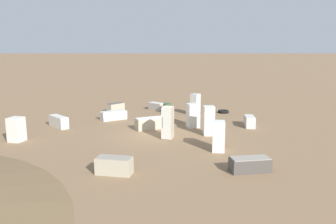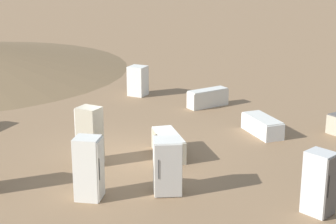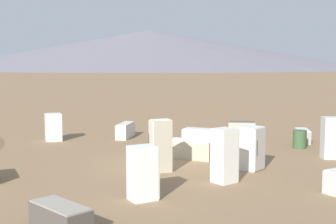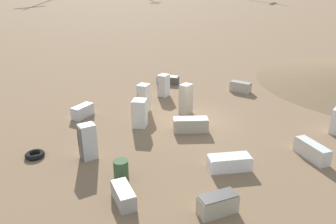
{
  "view_description": "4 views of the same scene",
  "coord_description": "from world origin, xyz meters",
  "px_view_note": "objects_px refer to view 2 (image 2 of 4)",
  "views": [
    {
      "loc": [
        19.92,
        0.7,
        5.2
      ],
      "look_at": [
        -1.39,
        0.87,
        1.14
      ],
      "focal_mm": 35.0,
      "sensor_mm": 36.0,
      "label": 1
    },
    {
      "loc": [
        -4.68,
        17.2,
        6.9
      ],
      "look_at": [
        -1.45,
        0.36,
        1.76
      ],
      "focal_mm": 60.0,
      "sensor_mm": 36.0,
      "label": 2
    },
    {
      "loc": [
        10.76,
        14.61,
        3.99
      ],
      "look_at": [
        -0.78,
        -1.21,
        1.91
      ],
      "focal_mm": 50.0,
      "sensor_mm": 36.0,
      "label": 3
    },
    {
      "loc": [
        -17.09,
        -5.67,
        7.9
      ],
      "look_at": [
        -1.29,
        1.06,
        0.91
      ],
      "focal_mm": 35.0,
      "sensor_mm": 36.0,
      "label": 4
    }
  ],
  "objects_px": {
    "discarded_fridge_1": "(89,168)",
    "discarded_fridge_13": "(320,183)",
    "discarded_fridge_5": "(167,166)",
    "discarded_fridge_4": "(90,136)",
    "discarded_fridge_6": "(168,145)",
    "discarded_fridge_8": "(138,81)",
    "discarded_fridge_12": "(262,126)",
    "discarded_fridge_3": "(208,98)"
  },
  "relations": [
    {
      "from": "discarded_fridge_4",
      "to": "discarded_fridge_12",
      "type": "xyz_separation_m",
      "value": [
        -5.44,
        -4.07,
        -0.63
      ]
    },
    {
      "from": "discarded_fridge_3",
      "to": "discarded_fridge_5",
      "type": "height_order",
      "value": "discarded_fridge_5"
    },
    {
      "from": "discarded_fridge_1",
      "to": "discarded_fridge_5",
      "type": "height_order",
      "value": "discarded_fridge_1"
    },
    {
      "from": "discarded_fridge_1",
      "to": "discarded_fridge_6",
      "type": "bearing_deg",
      "value": 155.78
    },
    {
      "from": "discarded_fridge_5",
      "to": "discarded_fridge_13",
      "type": "height_order",
      "value": "discarded_fridge_13"
    },
    {
      "from": "discarded_fridge_5",
      "to": "discarded_fridge_13",
      "type": "bearing_deg",
      "value": 157.6
    },
    {
      "from": "discarded_fridge_1",
      "to": "discarded_fridge_12",
      "type": "height_order",
      "value": "discarded_fridge_1"
    },
    {
      "from": "discarded_fridge_5",
      "to": "discarded_fridge_6",
      "type": "relative_size",
      "value": 0.79
    },
    {
      "from": "discarded_fridge_3",
      "to": "discarded_fridge_5",
      "type": "bearing_deg",
      "value": 136.59
    },
    {
      "from": "discarded_fridge_4",
      "to": "discarded_fridge_6",
      "type": "bearing_deg",
      "value": -45.72
    },
    {
      "from": "discarded_fridge_3",
      "to": "discarded_fridge_6",
      "type": "xyz_separation_m",
      "value": [
        0.58,
        6.26,
        0.0
      ]
    },
    {
      "from": "discarded_fridge_4",
      "to": "discarded_fridge_13",
      "type": "bearing_deg",
      "value": -89.55
    },
    {
      "from": "discarded_fridge_1",
      "to": "discarded_fridge_8",
      "type": "xyz_separation_m",
      "value": [
        1.36,
        -11.27,
        -0.21
      ]
    },
    {
      "from": "discarded_fridge_4",
      "to": "discarded_fridge_8",
      "type": "bearing_deg",
      "value": 21.81
    },
    {
      "from": "discarded_fridge_1",
      "to": "discarded_fridge_12",
      "type": "distance_m",
      "value": 8.08
    },
    {
      "from": "discarded_fridge_4",
      "to": "discarded_fridge_5",
      "type": "distance_m",
      "value": 3.39
    },
    {
      "from": "discarded_fridge_3",
      "to": "discarded_fridge_8",
      "type": "xyz_separation_m",
      "value": [
        3.49,
        -1.3,
        0.32
      ]
    },
    {
      "from": "discarded_fridge_3",
      "to": "discarded_fridge_4",
      "type": "xyz_separation_m",
      "value": [
        2.96,
        7.42,
        0.57
      ]
    },
    {
      "from": "discarded_fridge_5",
      "to": "discarded_fridge_6",
      "type": "xyz_separation_m",
      "value": [
        0.53,
        -2.9,
        -0.42
      ]
    },
    {
      "from": "discarded_fridge_8",
      "to": "discarded_fridge_1",
      "type": "bearing_deg",
      "value": -68.11
    },
    {
      "from": "discarded_fridge_3",
      "to": "discarded_fridge_4",
      "type": "height_order",
      "value": "discarded_fridge_4"
    },
    {
      "from": "discarded_fridge_13",
      "to": "discarded_fridge_8",
      "type": "bearing_deg",
      "value": -109.94
    },
    {
      "from": "discarded_fridge_4",
      "to": "discarded_fridge_13",
      "type": "relative_size",
      "value": 1.1
    },
    {
      "from": "discarded_fridge_12",
      "to": "discarded_fridge_13",
      "type": "relative_size",
      "value": 1.16
    },
    {
      "from": "discarded_fridge_8",
      "to": "discarded_fridge_12",
      "type": "relative_size",
      "value": 0.69
    },
    {
      "from": "discarded_fridge_4",
      "to": "discarded_fridge_12",
      "type": "height_order",
      "value": "discarded_fridge_4"
    },
    {
      "from": "discarded_fridge_5",
      "to": "discarded_fridge_12",
      "type": "height_order",
      "value": "discarded_fridge_5"
    },
    {
      "from": "discarded_fridge_6",
      "to": "discarded_fridge_5",
      "type": "bearing_deg",
      "value": -105.32
    },
    {
      "from": "discarded_fridge_8",
      "to": "discarded_fridge_12",
      "type": "distance_m",
      "value": 7.58
    },
    {
      "from": "discarded_fridge_4",
      "to": "discarded_fridge_6",
      "type": "height_order",
      "value": "discarded_fridge_4"
    },
    {
      "from": "discarded_fridge_4",
      "to": "discarded_fridge_8",
      "type": "distance_m",
      "value": 8.74
    },
    {
      "from": "discarded_fridge_4",
      "to": "discarded_fridge_6",
      "type": "relative_size",
      "value": 0.93
    },
    {
      "from": "discarded_fridge_6",
      "to": "discarded_fridge_13",
      "type": "distance_m",
      "value": 5.85
    },
    {
      "from": "discarded_fridge_5",
      "to": "discarded_fridge_12",
      "type": "bearing_deg",
      "value": -128.6
    },
    {
      "from": "discarded_fridge_12",
      "to": "discarded_fridge_6",
      "type": "bearing_deg",
      "value": 11.6
    },
    {
      "from": "discarded_fridge_1",
      "to": "discarded_fridge_12",
      "type": "relative_size",
      "value": 0.9
    },
    {
      "from": "discarded_fridge_1",
      "to": "discarded_fridge_13",
      "type": "xyz_separation_m",
      "value": [
        -6.26,
        -0.26,
        -0.04
      ]
    },
    {
      "from": "discarded_fridge_5",
      "to": "discarded_fridge_8",
      "type": "xyz_separation_m",
      "value": [
        3.44,
        -10.47,
        -0.11
      ]
    },
    {
      "from": "discarded_fridge_3",
      "to": "discarded_fridge_12",
      "type": "relative_size",
      "value": 0.87
    },
    {
      "from": "discarded_fridge_1",
      "to": "discarded_fridge_6",
      "type": "xyz_separation_m",
      "value": [
        -1.55,
        -3.7,
        -0.52
      ]
    },
    {
      "from": "discarded_fridge_6",
      "to": "discarded_fridge_8",
      "type": "relative_size",
      "value": 1.46
    },
    {
      "from": "discarded_fridge_1",
      "to": "discarded_fridge_4",
      "type": "relative_size",
      "value": 0.95
    }
  ]
}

